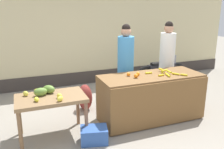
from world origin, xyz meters
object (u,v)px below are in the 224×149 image
at_px(parked_motorcycle, 161,73).
at_px(produce_crate, 94,135).
at_px(produce_sack, 85,97).
at_px(vendor_woman_white_shirt, 167,62).
at_px(vendor_woman_blue_shirt, 126,68).

distance_m(parked_motorcycle, produce_crate, 3.29).
bearing_deg(produce_sack, vendor_woman_white_shirt, -6.09).
distance_m(vendor_woman_blue_shirt, vendor_woman_white_shirt, 1.05).
bearing_deg(vendor_woman_white_shirt, vendor_woman_blue_shirt, -177.59).
bearing_deg(produce_sack, vendor_woman_blue_shirt, -16.42).
relative_size(vendor_woman_white_shirt, parked_motorcycle, 1.16).
height_order(vendor_woman_white_shirt, produce_sack, vendor_woman_white_shirt).
xyz_separation_m(parked_motorcycle, produce_crate, (-2.58, -2.04, -0.27)).
xyz_separation_m(parked_motorcycle, produce_sack, (-2.36, -0.72, -0.12)).
bearing_deg(vendor_woman_blue_shirt, vendor_woman_white_shirt, 2.41).
height_order(vendor_woman_white_shirt, parked_motorcycle, vendor_woman_white_shirt).
distance_m(vendor_woman_white_shirt, produce_crate, 2.51).
relative_size(parked_motorcycle, produce_sack, 2.81).
distance_m(vendor_woman_blue_shirt, produce_crate, 1.69).
bearing_deg(produce_crate, vendor_woman_blue_shirt, 45.70).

